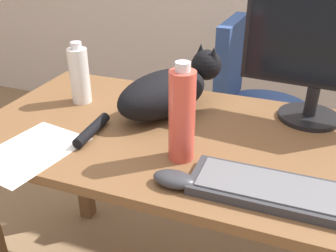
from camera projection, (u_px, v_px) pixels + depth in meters
The scene contains 9 objects.
desk at pixel (235, 171), 1.17m from camera, with size 1.66×0.70×0.75m.
office_chair at pixel (252, 129), 1.89m from camera, with size 0.48×0.48×0.95m.
monitor at pixel (321, 53), 1.15m from camera, with size 0.48×0.20×0.41m.
keyboard at pixel (282, 192), 0.89m from camera, with size 0.44×0.15×0.03m.
cat at pixel (168, 90), 1.27m from camera, with size 0.33×0.55×0.20m.
computer_mouse at pixel (174, 179), 0.93m from camera, with size 0.11×0.06×0.04m, color #333338.
paper_sheet at pixel (30, 151), 1.07m from camera, with size 0.21×0.30×0.00m, color white.
water_bottle at pixel (79, 75), 1.33m from camera, with size 0.07×0.07×0.22m.
spray_bottle at pixel (182, 116), 0.99m from camera, with size 0.07×0.07×0.28m.
Camera 1 is at (0.14, -0.97, 1.33)m, focal length 40.24 mm.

